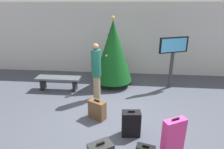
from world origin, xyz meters
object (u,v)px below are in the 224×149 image
at_px(suitcase_2, 97,110).
at_px(suitcase_0, 131,124).
at_px(suitcase_4, 173,137).
at_px(waiting_bench, 59,80).
at_px(traveller_0, 96,70).
at_px(flight_info_kiosk, 173,52).
at_px(holiday_tree, 113,51).

bearing_deg(suitcase_2, suitcase_0, -34.31).
xyz_separation_m(suitcase_2, suitcase_4, (1.73, -1.10, 0.14)).
distance_m(waiting_bench, suitcase_0, 3.42).
xyz_separation_m(suitcase_0, suitcase_2, (-0.90, 0.61, -0.05)).
relative_size(traveller_0, suitcase_4, 2.19).
height_order(flight_info_kiosk, waiting_bench, flight_info_kiosk).
height_order(holiday_tree, waiting_bench, holiday_tree).
height_order(flight_info_kiosk, suitcase_0, flight_info_kiosk).
relative_size(holiday_tree, suitcase_2, 4.66).
distance_m(suitcase_0, suitcase_2, 1.09).
distance_m(traveller_0, suitcase_0, 2.15).
xyz_separation_m(holiday_tree, waiting_bench, (-1.89, -0.61, -0.96)).
distance_m(holiday_tree, suitcase_2, 2.50).
bearing_deg(suitcase_2, waiting_bench, 135.31).
xyz_separation_m(holiday_tree, traveller_0, (-0.42, -1.13, -0.35)).
distance_m(holiday_tree, waiting_bench, 2.21).
distance_m(flight_info_kiosk, suitcase_0, 3.34).
bearing_deg(suitcase_4, holiday_tree, 114.15).
height_order(suitcase_2, suitcase_4, suitcase_4).
bearing_deg(waiting_bench, traveller_0, -19.72).
bearing_deg(flight_info_kiosk, holiday_tree, 179.31).
bearing_deg(traveller_0, suitcase_0, -57.81).
xyz_separation_m(holiday_tree, suitcase_2, (-0.22, -2.26, -1.07)).
relative_size(flight_info_kiosk, waiting_bench, 1.19).
height_order(traveller_0, suitcase_2, traveller_0).
xyz_separation_m(flight_info_kiosk, traveller_0, (-2.52, -1.11, -0.38)).
distance_m(waiting_bench, traveller_0, 1.68).
distance_m(suitcase_0, suitcase_4, 0.97).
distance_m(suitcase_2, suitcase_4, 2.06).
bearing_deg(holiday_tree, suitcase_4, -65.85).
bearing_deg(flight_info_kiosk, suitcase_4, -100.05).
xyz_separation_m(traveller_0, suitcase_4, (1.93, -2.22, -0.57)).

